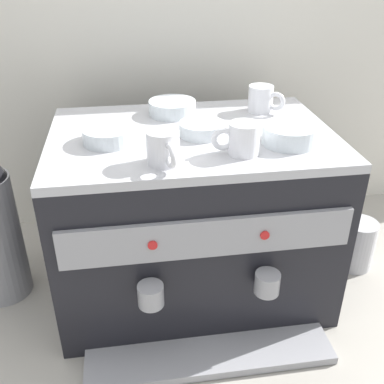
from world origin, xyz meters
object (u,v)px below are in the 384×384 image
(ceramic_bowl_3, at_px, (172,108))
(milk_pitcher, at_px, (358,245))
(ceramic_cup_0, at_px, (242,139))
(ceramic_bowl_2, at_px, (202,129))
(espresso_machine, at_px, (192,215))
(ceramic_cup_2, at_px, (164,148))
(ceramic_cup_1, at_px, (262,99))
(ceramic_bowl_1, at_px, (289,135))
(ceramic_bowl_0, at_px, (109,135))

(ceramic_bowl_3, bearing_deg, milk_pitcher, -15.10)
(ceramic_cup_0, relative_size, ceramic_bowl_2, 0.98)
(ceramic_cup_0, relative_size, milk_pitcher, 0.69)
(espresso_machine, distance_m, milk_pitcher, 0.51)
(ceramic_cup_2, xyz_separation_m, milk_pitcher, (0.57, 0.16, -0.41))
(ceramic_cup_0, xyz_separation_m, milk_pitcher, (0.40, 0.13, -0.41))
(ceramic_cup_1, relative_size, ceramic_cup_2, 0.84)
(espresso_machine, xyz_separation_m, milk_pitcher, (0.49, 0.00, -0.15))
(ceramic_bowl_3, bearing_deg, ceramic_bowl_1, -44.37)
(ceramic_bowl_0, bearing_deg, ceramic_bowl_3, 45.41)
(ceramic_cup_2, relative_size, ceramic_bowl_0, 0.89)
(ceramic_cup_0, relative_size, ceramic_cup_2, 0.99)
(espresso_machine, distance_m, ceramic_bowl_3, 0.28)
(espresso_machine, xyz_separation_m, ceramic_cup_0, (0.09, -0.13, 0.26))
(ceramic_cup_2, distance_m, milk_pitcher, 0.72)
(espresso_machine, bearing_deg, milk_pitcher, 0.03)
(milk_pitcher, bearing_deg, ceramic_bowl_0, -177.92)
(milk_pitcher, bearing_deg, ceramic_bowl_2, -178.45)
(ceramic_cup_0, bearing_deg, ceramic_bowl_2, 119.18)
(ceramic_bowl_0, distance_m, ceramic_bowl_2, 0.21)
(espresso_machine, distance_m, ceramic_bowl_1, 0.33)
(ceramic_bowl_0, distance_m, ceramic_bowl_3, 0.23)
(ceramic_bowl_2, height_order, milk_pitcher, ceramic_bowl_2)
(ceramic_cup_0, bearing_deg, ceramic_cup_2, -171.43)
(ceramic_bowl_0, relative_size, ceramic_bowl_1, 0.95)
(ceramic_bowl_0, bearing_deg, ceramic_bowl_1, -9.47)
(ceramic_cup_1, height_order, ceramic_cup_2, ceramic_cup_2)
(ceramic_bowl_1, bearing_deg, ceramic_cup_0, -161.55)
(milk_pitcher, bearing_deg, ceramic_bowl_3, 164.90)
(ceramic_cup_1, height_order, ceramic_bowl_0, ceramic_cup_1)
(ceramic_cup_0, bearing_deg, espresso_machine, 123.48)
(espresso_machine, relative_size, ceramic_cup_1, 7.61)
(ceramic_bowl_1, distance_m, ceramic_bowl_2, 0.20)
(ceramic_bowl_1, bearing_deg, espresso_machine, 156.07)
(espresso_machine, height_order, milk_pitcher, espresso_machine)
(ceramic_cup_2, distance_m, ceramic_bowl_1, 0.29)
(ceramic_cup_0, distance_m, ceramic_bowl_0, 0.30)
(ceramic_bowl_2, xyz_separation_m, milk_pitcher, (0.47, 0.01, -0.39))
(ceramic_bowl_0, bearing_deg, espresso_machine, 7.21)
(ceramic_cup_0, distance_m, ceramic_bowl_1, 0.13)
(ceramic_bowl_0, height_order, ceramic_bowl_3, ceramic_bowl_3)
(ceramic_cup_0, distance_m, ceramic_bowl_2, 0.14)
(ceramic_bowl_1, xyz_separation_m, milk_pitcher, (0.28, 0.09, -0.40))
(ceramic_cup_2, xyz_separation_m, ceramic_bowl_3, (0.05, 0.30, -0.02))
(ceramic_cup_0, bearing_deg, ceramic_bowl_3, 113.48)
(ceramic_cup_1, xyz_separation_m, ceramic_bowl_3, (-0.23, 0.01, -0.02))
(ceramic_cup_0, distance_m, milk_pitcher, 0.59)
(ceramic_cup_2, distance_m, ceramic_bowl_2, 0.18)
(ceramic_bowl_1, bearing_deg, ceramic_cup_2, -167.24)
(ceramic_bowl_0, height_order, ceramic_bowl_1, ceramic_bowl_1)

